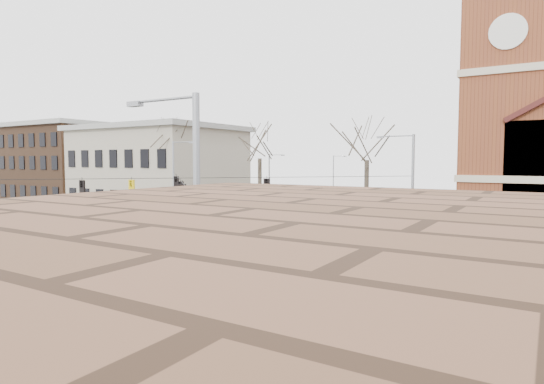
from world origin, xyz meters
The scene contains 18 objects.
ground centered at (0.00, 0.00, 0.00)m, with size 120.00×120.00×0.00m, color black.
sidewalks centered at (0.00, 0.00, 0.08)m, with size 80.00×80.00×0.17m.
road_markings centered at (0.00, 0.00, 0.01)m, with size 100.00×100.00×0.01m.
civic_building_a centered at (-22.00, 20.00, 5.50)m, with size 18.00×14.00×11.00m, color tan.
civic_building_b centered at (-42.00, 22.00, 6.00)m, with size 18.00×16.00×12.00m, color brown.
signal_pole_ne centered at (11.32, 11.50, 4.95)m, with size 2.75×0.22×9.00m.
signal_pole_nw centered at (-11.32, 11.50, 4.95)m, with size 2.75×0.22×9.00m.
signal_pole_se centered at (11.32, -11.50, 4.95)m, with size 2.75×0.22×9.00m.
span_wires centered at (0.00, 0.00, 6.20)m, with size 23.02×23.02×0.03m.
traffic_signals centered at (0.00, -0.67, 5.45)m, with size 8.21×8.26×1.30m.
streetlight_north_a centered at (-10.65, 28.00, 4.47)m, with size 2.30×0.20×8.00m.
streetlight_north_b centered at (-10.65, 48.00, 4.47)m, with size 2.30×0.20×8.00m.
cargo_van centered at (5.88, -3.87, 1.31)m, with size 4.27×6.23×2.22m.
parked_car_a centered at (15.93, 8.38, 0.56)m, with size 1.32×3.29×1.12m, color black.
parked_car_b centered at (19.42, 7.83, 0.59)m, with size 1.24×3.56×1.17m, color black.
tree_nw_far centered at (-14.31, 13.67, 9.01)m, with size 4.00×4.00×12.46m.
tree_nw_near centered at (-3.14, 14.09, 7.97)m, with size 4.00×4.00×11.01m.
tree_ne centered at (7.42, 13.38, 7.81)m, with size 4.00×4.00×10.78m.
Camera 1 is at (19.86, -21.09, 7.31)m, focal length 30.00 mm.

